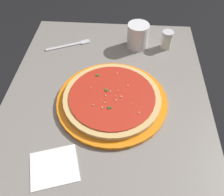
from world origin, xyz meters
TOP-DOWN VIEW (x-y plane):
  - ground_plane at (0.00, 0.00)m, footprint 5.00×5.00m
  - restaurant_table at (0.00, 0.00)m, footprint 0.84×0.70m
  - serving_plate at (0.06, 0.02)m, footprint 0.37×0.37m
  - pizza at (0.06, 0.02)m, footprint 0.32×0.32m
  - cup_tall_drink at (-0.26, 0.10)m, footprint 0.09×0.09m
  - napkin_folded_right at (0.30, -0.12)m, footprint 0.15×0.16m
  - fork at (-0.24, -0.18)m, footprint 0.09×0.18m
  - parmesan_shaker at (-0.26, 0.22)m, footprint 0.05×0.05m

SIDE VIEW (x-z plane):
  - ground_plane at x=0.00m, z-range 0.00..0.00m
  - restaurant_table at x=0.00m, z-range 0.21..0.97m
  - napkin_folded_right at x=0.30m, z-range 0.76..0.76m
  - fork at x=-0.24m, z-range 0.76..0.77m
  - serving_plate at x=0.06m, z-range 0.76..0.77m
  - pizza at x=0.06m, z-range 0.77..0.80m
  - parmesan_shaker at x=-0.26m, z-range 0.76..0.84m
  - cup_tall_drink at x=-0.26m, z-range 0.76..0.86m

